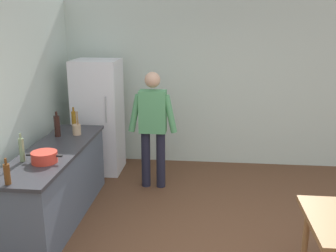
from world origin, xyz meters
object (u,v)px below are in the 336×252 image
(person, at_px, (153,123))
(bottle_oil_amber, at_px, (74,118))
(refrigerator, at_px, (99,117))
(bottle_wine_dark, at_px, (57,126))
(utensil_jar, at_px, (77,129))
(cooking_pot, at_px, (44,157))
(bottle_beer_brown, at_px, (7,174))
(bottle_vinegar_tall, at_px, (22,150))

(person, xyz_separation_m, bottle_oil_amber, (-1.15, -0.03, 0.04))
(refrigerator, relative_size, bottle_wine_dark, 5.29)
(utensil_jar, xyz_separation_m, bottle_oil_amber, (-0.18, 0.40, 0.04))
(person, bearing_deg, cooking_pot, -123.76)
(refrigerator, distance_m, person, 1.10)
(bottle_oil_amber, bearing_deg, person, 1.37)
(bottle_wine_dark, height_order, bottle_beer_brown, bottle_wine_dark)
(utensil_jar, distance_m, bottle_vinegar_tall, 1.07)
(utensil_jar, bearing_deg, refrigerator, 88.88)
(bottle_wine_dark, bearing_deg, refrigerator, 77.21)
(bottle_beer_brown, xyz_separation_m, bottle_oil_amber, (-0.06, 2.03, 0.01))
(bottle_wine_dark, relative_size, bottle_oil_amber, 1.21)
(bottle_oil_amber, bearing_deg, cooking_pot, -83.43)
(person, height_order, bottle_vinegar_tall, person)
(refrigerator, height_order, cooking_pot, refrigerator)
(bottle_beer_brown, bearing_deg, person, 62.03)
(refrigerator, bearing_deg, utensil_jar, -91.12)
(refrigerator, bearing_deg, cooking_pot, -90.89)
(refrigerator, relative_size, bottle_oil_amber, 6.43)
(bottle_vinegar_tall, bearing_deg, refrigerator, 82.02)
(person, xyz_separation_m, bottle_wine_dark, (-1.20, -0.53, 0.07))
(refrigerator, xyz_separation_m, utensil_jar, (-0.02, -0.98, 0.08))
(person, xyz_separation_m, utensil_jar, (-0.97, -0.43, 0.00))
(refrigerator, relative_size, person, 1.06)
(utensil_jar, bearing_deg, bottle_wine_dark, -155.75)
(bottle_vinegar_tall, bearing_deg, bottle_wine_dark, 87.78)
(refrigerator, bearing_deg, bottle_vinegar_tall, -97.98)
(utensil_jar, distance_m, bottle_wine_dark, 0.26)
(bottle_wine_dark, bearing_deg, cooking_pot, -77.06)
(cooking_pot, xyz_separation_m, bottle_vinegar_tall, (-0.25, 0.01, 0.08))
(refrigerator, bearing_deg, bottle_oil_amber, -108.75)
(utensil_jar, relative_size, bottle_wine_dark, 0.94)
(cooking_pot, bearing_deg, bottle_wine_dark, 102.94)
(utensil_jar, xyz_separation_m, bottle_wine_dark, (-0.23, -0.10, 0.07))
(bottle_wine_dark, xyz_separation_m, bottle_beer_brown, (0.11, -1.52, -0.04))
(refrigerator, height_order, bottle_oil_amber, refrigerator)
(utensil_jar, relative_size, bottle_beer_brown, 1.23)
(refrigerator, distance_m, bottle_beer_brown, 2.61)
(refrigerator, bearing_deg, person, -30.23)
(bottle_vinegar_tall, bearing_deg, cooking_pot, -1.56)
(person, xyz_separation_m, bottle_vinegar_tall, (-1.23, -1.46, 0.06))
(utensil_jar, distance_m, bottle_oil_amber, 0.44)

